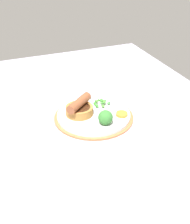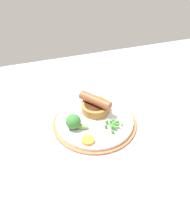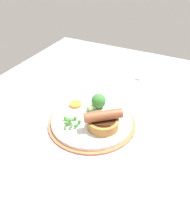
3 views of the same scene
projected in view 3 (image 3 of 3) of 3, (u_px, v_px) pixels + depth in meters
The scene contains 7 objects.
dining_table at pixel (82, 129), 68.07cm from camera, with size 110.00×80.00×3.00cm, color #9E99AD.
dinner_plate at pixel (92, 122), 67.04cm from camera, with size 23.46×23.46×1.40cm.
sausage_pudding at pixel (104, 121), 63.13cm from camera, with size 8.16×9.06×5.06cm.
pea_pile at pixel (71, 121), 64.62cm from camera, with size 5.39×5.27×1.92cm.
broccoli_floret_near at pixel (98, 101), 70.15cm from camera, with size 5.73×4.20×4.15cm.
carrot_slice_1 at pixel (76, 104), 71.75cm from camera, with size 3.41×3.41×0.82cm, color orange.
fork at pixel (146, 69), 93.07cm from camera, with size 18.00×1.60×0.60cm, color silver.
Camera 3 is at (44.97, 26.44, 45.60)cm, focal length 40.00 mm.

